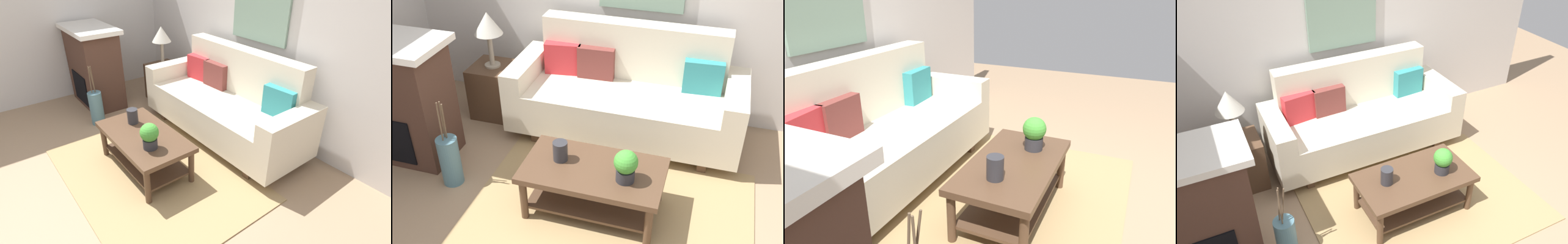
% 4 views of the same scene
% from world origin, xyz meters
% --- Properties ---
extents(ground_plane, '(9.19, 9.19, 0.00)m').
position_xyz_m(ground_plane, '(0.00, 0.00, 0.00)').
color(ground_plane, '#9E7F60').
extents(wall_back, '(5.19, 0.10, 2.70)m').
position_xyz_m(wall_back, '(0.00, 2.18, 1.35)').
color(wall_back, silver).
rests_on(wall_back, ground_plane).
extents(area_rug, '(2.24, 1.60, 0.01)m').
position_xyz_m(area_rug, '(0.00, 0.50, 0.01)').
color(area_rug, '#A38456').
rests_on(area_rug, ground_plane).
extents(couch, '(2.20, 0.84, 1.08)m').
position_xyz_m(couch, '(-0.15, 1.64, 0.43)').
color(couch, beige).
rests_on(couch, ground_plane).
extents(throw_pillow_crimson, '(0.37, 0.17, 0.32)m').
position_xyz_m(throw_pillow_crimson, '(-0.83, 1.77, 0.68)').
color(throw_pillow_crimson, red).
rests_on(throw_pillow_crimson, couch).
extents(throw_pillow_maroon, '(0.36, 0.13, 0.32)m').
position_xyz_m(throw_pillow_maroon, '(-0.49, 1.77, 0.68)').
color(throw_pillow_maroon, brown).
rests_on(throw_pillow_maroon, couch).
extents(throw_pillow_teal, '(0.37, 0.14, 0.32)m').
position_xyz_m(throw_pillow_teal, '(0.54, 1.77, 0.68)').
color(throw_pillow_teal, teal).
rests_on(throw_pillow_teal, couch).
extents(coffee_table, '(1.10, 0.60, 0.43)m').
position_xyz_m(coffee_table, '(-0.14, 0.49, 0.31)').
color(coffee_table, '#513826').
rests_on(coffee_table, ground_plane).
extents(tabletop_vase, '(0.12, 0.12, 0.16)m').
position_xyz_m(tabletop_vase, '(-0.42, 0.52, 0.51)').
color(tabletop_vase, '#2D2D33').
rests_on(tabletop_vase, coffee_table).
extents(potted_plant_tabletop, '(0.18, 0.18, 0.26)m').
position_xyz_m(potted_plant_tabletop, '(0.12, 0.43, 0.57)').
color(potted_plant_tabletop, '#2D2D33').
rests_on(potted_plant_tabletop, coffee_table).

